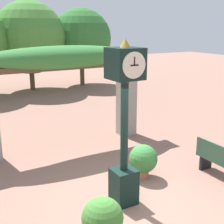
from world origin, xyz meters
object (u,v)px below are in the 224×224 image
pedestal_clock (124,120)px  potted_plant_near_left (103,221)px  potted_plant_near_right (143,159)px  park_bench (224,163)px

pedestal_clock → potted_plant_near_left: bearing=-135.3°
potted_plant_near_right → park_bench: size_ratio=0.53×
potted_plant_near_right → potted_plant_near_left: bearing=-139.4°
pedestal_clock → potted_plant_near_left: pedestal_clock is taller
pedestal_clock → park_bench: size_ratio=2.12×
pedestal_clock → potted_plant_near_right: (1.02, 0.73, -1.36)m
potted_plant_near_left → park_bench: size_ratio=0.58×
pedestal_clock → potted_plant_near_left: 2.00m
pedestal_clock → potted_plant_near_right: pedestal_clock is taller
potted_plant_near_left → potted_plant_near_right: potted_plant_near_left is taller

